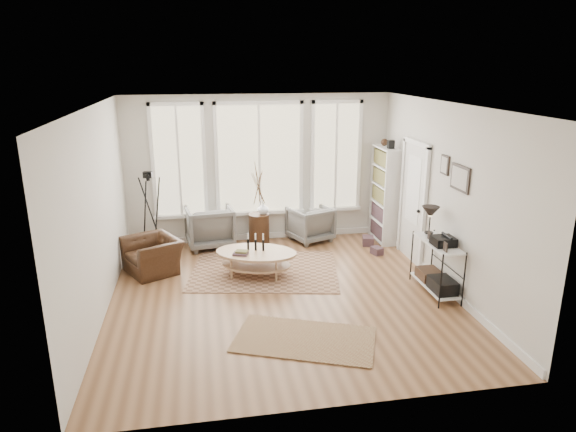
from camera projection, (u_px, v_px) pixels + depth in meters
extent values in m
plane|color=#906340|center=(282.00, 295.00, 7.96)|extent=(5.50, 5.50, 0.00)
plane|color=white|center=(281.00, 105.00, 7.13)|extent=(5.50, 5.50, 0.00)
cube|color=beige|center=(259.00, 169.00, 10.14)|extent=(5.20, 0.04, 2.90)
cube|color=beige|center=(327.00, 281.00, 4.95)|extent=(5.20, 0.04, 2.90)
cube|color=beige|center=(97.00, 214.00, 7.12)|extent=(0.04, 5.50, 2.90)
cube|color=beige|center=(446.00, 198.00, 7.98)|extent=(0.04, 5.50, 2.90)
cube|color=white|center=(260.00, 235.00, 10.53)|extent=(5.10, 0.04, 0.12)
cube|color=white|center=(438.00, 280.00, 8.37)|extent=(0.03, 5.40, 0.12)
cube|color=#DACB86|center=(259.00, 159.00, 10.06)|extent=(1.60, 0.03, 2.10)
cube|color=#DACB86|center=(179.00, 162.00, 9.81)|extent=(0.90, 0.03, 2.10)
cube|color=#DACB86|center=(336.00, 157.00, 10.32)|extent=(0.90, 0.03, 2.10)
cube|color=white|center=(259.00, 159.00, 10.05)|extent=(1.74, 0.06, 2.24)
cube|color=white|center=(179.00, 162.00, 9.79)|extent=(1.04, 0.06, 2.24)
cube|color=white|center=(336.00, 157.00, 10.30)|extent=(1.04, 0.06, 2.24)
cube|color=white|center=(260.00, 212.00, 10.34)|extent=(4.10, 0.12, 0.06)
cube|color=silver|center=(413.00, 203.00, 9.17)|extent=(0.04, 0.88, 2.10)
cube|color=white|center=(413.00, 190.00, 9.10)|extent=(0.01, 0.55, 1.20)
cube|color=white|center=(424.00, 211.00, 8.71)|extent=(0.06, 0.08, 2.18)
cube|color=white|center=(402.00, 197.00, 9.63)|extent=(0.06, 0.08, 2.18)
cube|color=white|center=(417.00, 143.00, 8.86)|extent=(0.06, 1.06, 0.08)
sphere|color=black|center=(418.00, 211.00, 8.87)|extent=(0.06, 0.06, 0.06)
cube|color=white|center=(392.00, 200.00, 9.81)|extent=(0.30, 0.03, 1.90)
cube|color=white|center=(377.00, 190.00, 10.58)|extent=(0.30, 0.03, 1.90)
cube|color=white|center=(391.00, 194.00, 10.22)|extent=(0.02, 0.85, 1.90)
cube|color=white|center=(384.00, 195.00, 10.19)|extent=(0.30, 0.81, 1.90)
cube|color=brown|center=(384.00, 195.00, 10.19)|extent=(0.24, 0.75, 1.76)
cube|color=black|center=(391.00, 144.00, 9.71)|extent=(0.12, 0.10, 0.16)
sphere|color=#382316|center=(384.00, 142.00, 10.04)|extent=(0.14, 0.14, 0.14)
cube|color=white|center=(435.00, 285.00, 8.04)|extent=(0.37, 1.07, 0.03)
cube|color=white|center=(438.00, 243.00, 7.84)|extent=(0.37, 1.07, 0.02)
cylinder|color=black|center=(441.00, 282.00, 7.42)|extent=(0.02, 0.02, 0.85)
cylinder|color=black|center=(464.00, 280.00, 7.48)|extent=(0.02, 0.02, 0.85)
cylinder|color=black|center=(412.00, 256.00, 8.42)|extent=(0.02, 0.02, 0.85)
cylinder|color=black|center=(432.00, 254.00, 8.48)|extent=(0.02, 0.02, 0.85)
cylinder|color=black|center=(429.00, 233.00, 8.15)|extent=(0.14, 0.14, 0.02)
cylinder|color=black|center=(430.00, 224.00, 8.11)|extent=(0.02, 0.02, 0.30)
cone|color=black|center=(431.00, 212.00, 8.06)|extent=(0.28, 0.28, 0.18)
cube|color=black|center=(443.00, 241.00, 7.67)|extent=(0.32, 0.30, 0.13)
cube|color=black|center=(443.00, 285.00, 7.77)|extent=(0.32, 0.45, 0.20)
cube|color=#382316|center=(429.00, 274.00, 8.22)|extent=(0.32, 0.40, 0.16)
cube|color=black|center=(446.00, 247.00, 7.40)|extent=(0.02, 0.10, 0.14)
cube|color=black|center=(429.00, 236.00, 7.91)|extent=(0.02, 0.10, 0.12)
cube|color=black|center=(460.00, 178.00, 7.48)|extent=(0.03, 0.52, 0.38)
cube|color=silver|center=(459.00, 178.00, 7.48)|extent=(0.01, 0.44, 0.30)
cube|color=black|center=(445.00, 165.00, 7.92)|extent=(0.03, 0.24, 0.30)
cube|color=silver|center=(444.00, 165.00, 7.92)|extent=(0.01, 0.18, 0.24)
cube|color=brown|center=(265.00, 270.00, 8.91)|extent=(2.79, 2.29, 0.01)
cube|color=brown|center=(305.00, 339.00, 6.68)|extent=(2.04, 1.60, 0.01)
ellipsoid|color=tan|center=(256.00, 265.00, 8.66)|extent=(1.34, 1.07, 0.03)
ellipsoid|color=tan|center=(256.00, 253.00, 8.60)|extent=(1.56, 1.25, 0.04)
cylinder|color=tan|center=(235.00, 271.00, 8.39)|extent=(0.04, 0.04, 0.39)
cylinder|color=tan|center=(280.00, 268.00, 8.52)|extent=(0.04, 0.04, 0.39)
cylinder|color=tan|center=(233.00, 261.00, 8.80)|extent=(0.04, 0.04, 0.39)
cylinder|color=tan|center=(277.00, 259.00, 8.92)|extent=(0.04, 0.04, 0.39)
cylinder|color=black|center=(248.00, 245.00, 8.59)|extent=(0.04, 0.04, 0.19)
cylinder|color=black|center=(256.00, 245.00, 8.61)|extent=(0.04, 0.04, 0.19)
cylinder|color=black|center=(263.00, 244.00, 8.63)|extent=(0.04, 0.04, 0.19)
cube|color=#355129|center=(241.00, 253.00, 8.45)|extent=(0.24, 0.17, 0.06)
imported|color=slate|center=(209.00, 226.00, 9.98)|extent=(0.99, 1.01, 0.81)
imported|color=slate|center=(310.00, 224.00, 10.34)|extent=(0.98, 1.00, 0.70)
cylinder|color=#382316|center=(259.00, 229.00, 10.18)|extent=(0.40, 0.40, 0.61)
imported|color=silver|center=(263.00, 208.00, 10.07)|extent=(0.27, 0.27, 0.23)
imported|color=#382316|center=(153.00, 255.00, 8.80)|extent=(1.19, 1.14, 0.60)
cylinder|color=black|center=(148.00, 179.00, 9.28)|extent=(0.07, 0.07, 0.07)
cube|color=black|center=(148.00, 175.00, 9.26)|extent=(0.17, 0.13, 0.11)
cylinder|color=black|center=(147.00, 176.00, 9.17)|extent=(0.07, 0.09, 0.07)
cube|color=brown|center=(368.00, 241.00, 10.14)|extent=(0.27, 0.31, 0.17)
cube|color=brown|center=(377.00, 251.00, 9.65)|extent=(0.22, 0.26, 0.14)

